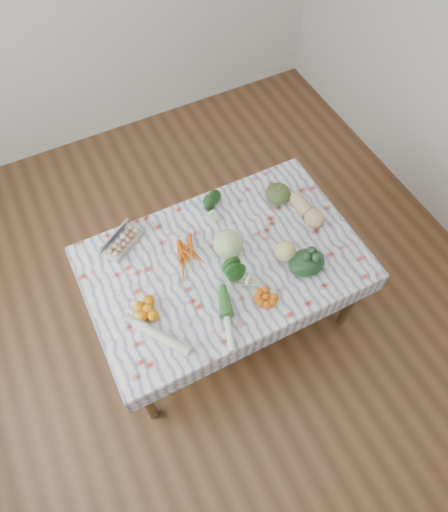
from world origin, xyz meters
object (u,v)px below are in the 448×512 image
Objects in this scene: butternut_squash at (308,210)px; cabbage at (228,244)px; dining_table at (224,268)px; grapefruit at (285,251)px; egg_carton at (125,243)px; kabocha_squash at (278,194)px.

cabbage is at bearing 178.43° from butternut_squash.
dining_table is 12.44× the size of grapefruit.
dining_table is 0.63m from egg_carton.
egg_carton is 0.98m from grapefruit.
egg_carton is 1.03m from kabocha_squash.
cabbage is at bearing -155.04° from kabocha_squash.
dining_table is 0.39m from grapefruit.
grapefruit is at bearing -115.23° from kabocha_squash.
kabocha_squash is (1.02, -0.10, 0.02)m from egg_carton.
kabocha_squash is at bearing 24.96° from cabbage.
cabbage is 0.58m from butternut_squash.
egg_carton is (-0.49, 0.37, 0.12)m from dining_table.
grapefruit reaches higher than butternut_squash.
butternut_squash is (1.12, -0.30, 0.03)m from egg_carton.
dining_table is at bearing -153.08° from kabocha_squash.
kabocha_squash is (0.53, 0.27, 0.14)m from dining_table.
cabbage is 0.67× the size of butternut_squash.
cabbage is at bearing -61.85° from egg_carton.
dining_table is 0.19m from cabbage.
cabbage is (0.54, -0.32, 0.06)m from egg_carton.
butternut_squash is at bearing -46.25° from egg_carton.
grapefruit reaches higher than egg_carton.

